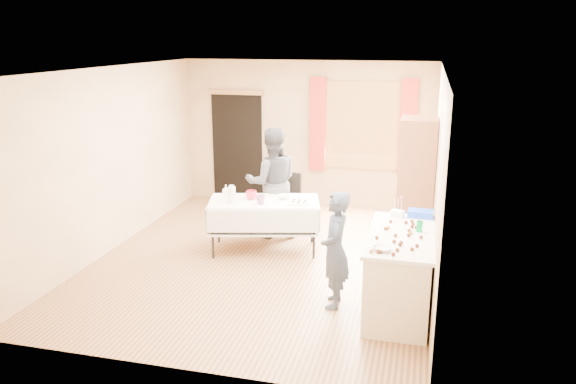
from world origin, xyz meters
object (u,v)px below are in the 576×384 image
(woman, at_px, (272,183))
(party_table, at_px, (264,221))
(counter, at_px, (399,273))
(chair, at_px, (285,214))
(cabinet, at_px, (416,186))
(girl, at_px, (335,250))

(woman, bearing_deg, party_table, 74.19)
(counter, relative_size, chair, 1.62)
(cabinet, distance_m, woman, 2.14)
(woman, bearing_deg, cabinet, 155.71)
(counter, bearing_deg, chair, 129.66)
(party_table, distance_m, woman, 0.76)
(woman, bearing_deg, counter, 114.24)
(girl, height_order, woman, woman)
(counter, height_order, woman, woman)
(counter, distance_m, woman, 2.91)
(cabinet, relative_size, counter, 1.26)
(woman, bearing_deg, girl, 101.45)
(party_table, distance_m, girl, 1.95)
(cabinet, height_order, woman, cabinet)
(party_table, height_order, girl, girl)
(cabinet, height_order, girl, cabinet)
(chair, bearing_deg, woman, -103.06)
(cabinet, xyz_separation_m, party_table, (-2.08, -0.50, -0.52))
(counter, distance_m, party_table, 2.43)
(girl, bearing_deg, party_table, -145.12)
(chair, bearing_deg, cabinet, 8.67)
(girl, relative_size, woman, 0.80)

